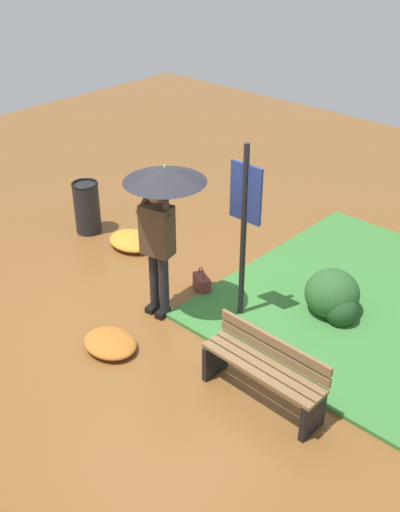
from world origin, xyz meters
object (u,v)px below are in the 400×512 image
object	(u,v)px
handbag	(202,283)
trash_bin	(87,207)
info_sign_post	(245,213)
person_with_umbrella	(161,203)
park_bench	(264,370)

from	to	relation	value
handbag	trash_bin	world-z (taller)	trash_bin
trash_bin	info_sign_post	bearing A→B (deg)	-2.15
info_sign_post	handbag	distance (m)	1.51
handbag	trash_bin	bearing A→B (deg)	178.73
person_with_umbrella	info_sign_post	size ratio (longest dim) A/B	0.89
park_bench	trash_bin	size ratio (longest dim) A/B	1.68
park_bench	trash_bin	world-z (taller)	trash_bin
handbag	trash_bin	size ratio (longest dim) A/B	0.44
park_bench	handbag	bearing A→B (deg)	150.13
person_with_umbrella	park_bench	world-z (taller)	person_with_umbrella
person_with_umbrella	info_sign_post	xyz separation A→B (m)	(0.73, 0.63, -0.11)
info_sign_post	trash_bin	world-z (taller)	info_sign_post
park_bench	info_sign_post	bearing A→B (deg)	138.40
info_sign_post	trash_bin	size ratio (longest dim) A/B	2.76
info_sign_post	park_bench	bearing A→B (deg)	-41.60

